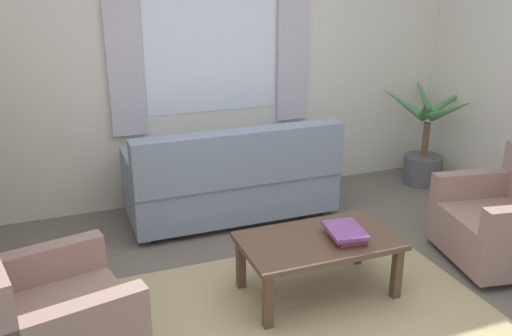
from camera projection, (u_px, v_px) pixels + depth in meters
ground_plane at (308, 309)px, 3.78m from camera, size 6.24×6.24×0.00m
wall_back at (210, 69)px, 5.32m from camera, size 5.32×0.12×2.60m
window_with_curtains at (212, 55)px, 5.19m from camera, size 1.98×0.07×1.40m
area_rug at (308, 308)px, 3.77m from camera, size 2.40×1.70×0.01m
couch at (233, 181)px, 5.06m from camera, size 1.90×0.82×0.92m
armchair_left at (45, 323)px, 3.04m from camera, size 0.98×1.00×0.88m
armchair_right at (508, 221)px, 4.29m from camera, size 0.95×0.97×0.88m
coffee_table at (318, 246)px, 3.84m from camera, size 1.10×0.64×0.44m
book_stack_on_table at (346, 233)px, 3.80m from camera, size 0.28×0.35×0.08m
potted_plant at (425, 146)px, 5.89m from camera, size 1.06×1.14×1.11m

